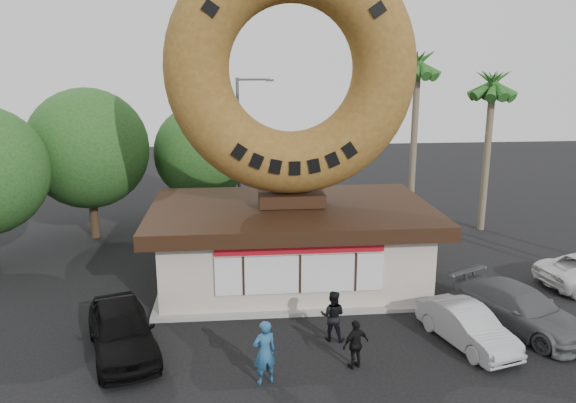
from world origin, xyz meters
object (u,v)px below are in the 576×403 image
Objects in this scene: person_center at (333,316)px; car_black at (122,330)px; car_silver at (467,326)px; person_left at (265,352)px; person_right at (356,344)px; car_grey at (519,308)px; donut_shop at (291,242)px; street_lamp at (241,141)px; giant_donut at (292,69)px.

person_center reaches higher than car_black.
car_silver is (10.91, -0.46, -0.15)m from car_black.
person_center is at bearing -155.14° from person_left.
person_right is at bearing -29.87° from car_black.
donut_shop is at bearing 121.35° from car_grey.
person_left is 0.41× the size of car_black.
person_left is 4.80m from car_black.
donut_shop is at bearing 115.52° from car_silver.
car_silver is (6.96, -15.74, -3.85)m from street_lamp.
street_lamp reaches higher than donut_shop.
street_lamp is at bearing -104.51° from person_right.
donut_shop reaches higher than car_silver.
giant_donut is at bearing -121.49° from person_left.
car_grey is at bearing 173.26° from person_right.
car_silver is (6.59, 1.63, -0.32)m from person_left.
car_grey is (6.46, 0.22, -0.13)m from person_center.
car_grey is (7.31, -4.81, -7.87)m from giant_donut.
person_left is (-1.50, -7.37, -7.64)m from giant_donut.
car_grey is at bearing 6.50° from car_silver.
car_black is 13.13m from car_grey.
person_left is 6.80m from car_silver.
person_center reaches higher than person_right.
car_black is (-6.66, -0.24, -0.06)m from person_center.
giant_donut is at bearing -104.66° from person_right.
street_lamp is 1.61× the size of car_grey.
car_black is at bearing -137.75° from giant_donut.
person_right is (0.38, -1.77, -0.08)m from person_center.
person_left is 0.50× the size of car_silver.
car_silver is at bearing 170.57° from person_right.
donut_shop is at bearing -121.51° from person_left.
giant_donut reaches higher than donut_shop.
donut_shop is 6.60× the size of person_center.
person_center is 0.44× the size of car_silver.
car_grey is at bearing -58.25° from street_lamp.
giant_donut is 5.64× the size of person_center.
giant_donut is 11.77m from car_grey.
car_grey is at bearing 176.18° from person_left.
giant_donut reaches higher than car_grey.
street_lamp reaches higher than car_silver.
car_silver is at bearing -66.16° from street_lamp.
street_lamp reaches higher than person_right.
giant_donut is 1.93× the size of car_grey.
giant_donut is at bearing 90.00° from donut_shop.
person_left reaches higher than person_center.
giant_donut is at bearing -79.49° from street_lamp.
car_silver is (4.25, -0.70, -0.21)m from person_center.
giant_donut reaches higher than person_left.
giant_donut is 10.72m from person_left.
donut_shop is at bearing -90.00° from giant_donut.
person_center is 6.67m from car_black.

